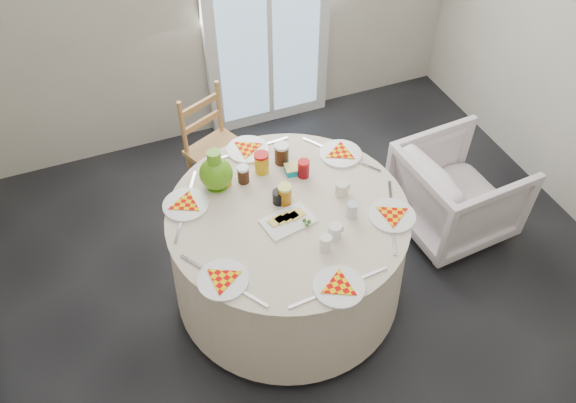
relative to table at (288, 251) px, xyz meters
name	(u,v)px	position (x,y,z in m)	size (l,w,h in m)	color
floor	(320,311)	(0.12, -0.23, -0.38)	(4.00, 4.00, 0.00)	black
glass_door	(267,2)	(0.52, 1.72, 0.68)	(1.00, 0.08, 2.10)	silver
table	(288,251)	(0.00, 0.00, 0.00)	(1.38, 1.38, 0.70)	beige
wooden_chair	(218,144)	(-0.12, 0.98, 0.09)	(0.38, 0.36, 0.84)	tan
armchair	(459,184)	(1.25, 0.09, 0.02)	(0.69, 0.65, 0.71)	silver
place_settings	(288,205)	(0.00, 0.00, 0.40)	(1.39, 1.39, 0.03)	white
jar_cluster	(262,168)	(-0.04, 0.28, 0.45)	(0.51, 0.25, 0.15)	#AA6C10
butter_tub	(295,164)	(0.15, 0.28, 0.41)	(0.12, 0.08, 0.05)	#058EB0
green_pitcher	(215,167)	(-0.30, 0.34, 0.49)	(0.19, 0.19, 0.25)	#539A14
cheese_platter	(288,216)	(-0.03, -0.07, 0.40)	(0.27, 0.18, 0.04)	white
mugs_glasses	(318,197)	(0.16, -0.04, 0.44)	(0.54, 0.54, 0.10)	gray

